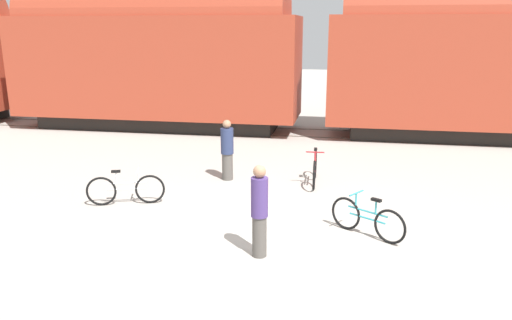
{
  "coord_description": "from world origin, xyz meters",
  "views": [
    {
      "loc": [
        1.27,
        -8.95,
        3.92
      ],
      "look_at": [
        -0.64,
        1.47,
        1.1
      ],
      "focal_mm": 35.0,
      "sensor_mm": 36.0,
      "label": 1
    }
  ],
  "objects_px": {
    "bicycle_teal": "(367,219)",
    "person_in_purple": "(259,211)",
    "freight_train": "(314,52)",
    "bicycle_maroon": "(315,169)",
    "bicycle_silver": "(126,189)",
    "person_in_navy": "(227,150)"
  },
  "relations": [
    {
      "from": "bicycle_maroon",
      "to": "person_in_navy",
      "type": "xyz_separation_m",
      "value": [
        -2.3,
        -0.07,
        0.42
      ]
    },
    {
      "from": "bicycle_maroon",
      "to": "person_in_navy",
      "type": "relative_size",
      "value": 1.08
    },
    {
      "from": "person_in_navy",
      "to": "bicycle_silver",
      "type": "bearing_deg",
      "value": 151.44
    },
    {
      "from": "bicycle_teal",
      "to": "person_in_navy",
      "type": "height_order",
      "value": "person_in_navy"
    },
    {
      "from": "freight_train",
      "to": "bicycle_maroon",
      "type": "distance_m",
      "value": 6.93
    },
    {
      "from": "freight_train",
      "to": "person_in_purple",
      "type": "relative_size",
      "value": 28.76
    },
    {
      "from": "freight_train",
      "to": "person_in_purple",
      "type": "distance_m",
      "value": 11.05
    },
    {
      "from": "freight_train",
      "to": "bicycle_teal",
      "type": "bearing_deg",
      "value": -79.62
    },
    {
      "from": "bicycle_teal",
      "to": "bicycle_maroon",
      "type": "relative_size",
      "value": 0.8
    },
    {
      "from": "bicycle_silver",
      "to": "person_in_navy",
      "type": "height_order",
      "value": "person_in_navy"
    },
    {
      "from": "freight_train",
      "to": "bicycle_maroon",
      "type": "xyz_separation_m",
      "value": [
        0.54,
        -6.38,
        -2.66
      ]
    },
    {
      "from": "bicycle_silver",
      "to": "person_in_navy",
      "type": "relative_size",
      "value": 1.05
    },
    {
      "from": "bicycle_maroon",
      "to": "freight_train",
      "type": "bearing_deg",
      "value": 94.83
    },
    {
      "from": "bicycle_maroon",
      "to": "person_in_purple",
      "type": "bearing_deg",
      "value": -98.6
    },
    {
      "from": "bicycle_maroon",
      "to": "person_in_purple",
      "type": "height_order",
      "value": "person_in_purple"
    },
    {
      "from": "bicycle_silver",
      "to": "person_in_navy",
      "type": "xyz_separation_m",
      "value": [
        1.82,
        2.3,
        0.45
      ]
    },
    {
      "from": "bicycle_teal",
      "to": "person_in_purple",
      "type": "height_order",
      "value": "person_in_purple"
    },
    {
      "from": "bicycle_maroon",
      "to": "person_in_purple",
      "type": "distance_m",
      "value": 4.52
    },
    {
      "from": "bicycle_silver",
      "to": "freight_train",
      "type": "bearing_deg",
      "value": 67.71
    },
    {
      "from": "bicycle_maroon",
      "to": "bicycle_teal",
      "type": "bearing_deg",
      "value": -69.24
    },
    {
      "from": "bicycle_silver",
      "to": "person_in_purple",
      "type": "height_order",
      "value": "person_in_purple"
    },
    {
      "from": "bicycle_teal",
      "to": "bicycle_maroon",
      "type": "xyz_separation_m",
      "value": [
        -1.22,
        3.21,
        0.03
      ]
    }
  ]
}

